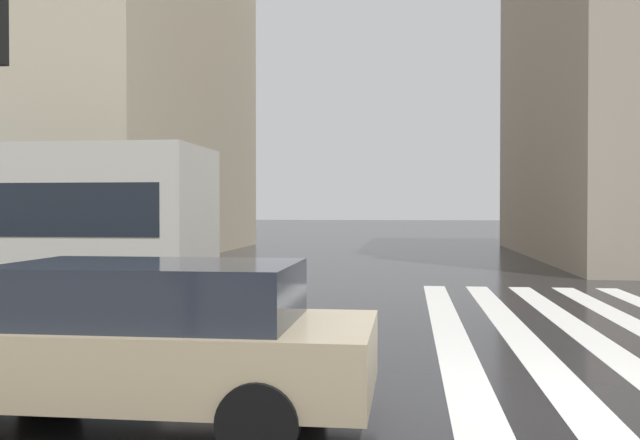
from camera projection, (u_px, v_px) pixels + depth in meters
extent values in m
plane|color=black|center=(529.00, 407.00, 6.76)|extent=(220.00, 220.00, 0.00)
cube|color=silver|center=(586.00, 335.00, 10.54)|extent=(13.00, 0.50, 0.01)
cube|color=silver|center=(517.00, 334.00, 10.67)|extent=(13.00, 0.50, 0.01)
cube|color=silver|center=(450.00, 332.00, 10.79)|extent=(13.00, 0.50, 0.01)
cube|color=tan|center=(137.00, 355.00, 6.18)|extent=(1.75, 4.10, 0.60)
cube|color=#232833|center=(153.00, 292.00, 6.15)|extent=(1.54, 2.46, 0.50)
cylinder|color=black|center=(49.00, 365.00, 7.16)|extent=(0.20, 0.62, 0.62)
cylinder|color=black|center=(258.00, 423.00, 5.21)|extent=(0.20, 0.62, 0.62)
cylinder|color=black|center=(294.00, 372.00, 6.85)|extent=(0.20, 0.62, 0.62)
cylinder|color=black|center=(138.00, 278.00, 14.14)|extent=(0.30, 1.00, 1.00)
cylinder|color=black|center=(85.00, 291.00, 11.86)|extent=(0.30, 1.00, 1.00)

